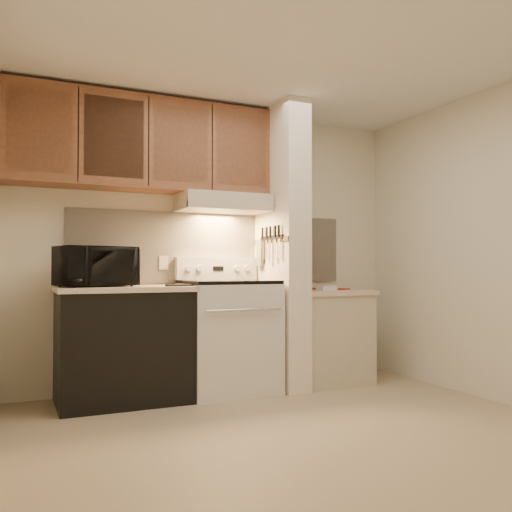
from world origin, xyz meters
TOP-DOWN VIEW (x-y plane):
  - floor at (0.00, 0.00)m, footprint 3.60×3.60m
  - ceiling at (0.00, 0.00)m, footprint 3.60×3.60m
  - wall_back at (0.00, 1.50)m, footprint 3.60×2.50m
  - wall_right at (1.80, 0.00)m, footprint 0.02×3.00m
  - backsplash at (0.00, 1.49)m, footprint 2.60×0.02m
  - range_body at (0.00, 1.16)m, footprint 0.76×0.65m
  - oven_window at (0.00, 0.84)m, footprint 0.50×0.01m
  - oven_handle at (0.00, 0.80)m, footprint 0.65×0.02m
  - cooktop at (0.00, 1.16)m, footprint 0.74×0.64m
  - range_backguard at (0.00, 1.44)m, footprint 0.76×0.08m
  - range_display at (0.00, 1.40)m, footprint 0.10×0.01m
  - range_knob_left_outer at (-0.28, 1.40)m, footprint 0.05×0.02m
  - range_knob_left_inner at (-0.18, 1.40)m, footprint 0.05×0.02m
  - range_knob_right_inner at (0.18, 1.40)m, footprint 0.05×0.02m
  - range_knob_right_outer at (0.28, 1.40)m, footprint 0.05×0.02m
  - dishwasher_front at (-0.88, 1.17)m, footprint 1.00×0.63m
  - left_countertop at (-0.88, 1.17)m, footprint 1.04×0.67m
  - spoon_rest at (-0.48, 0.97)m, footprint 0.23×0.08m
  - teal_jar at (-1.21, 1.39)m, footprint 0.13×0.13m
  - outlet at (-0.48, 1.48)m, footprint 0.08×0.01m
  - microwave at (-1.10, 1.15)m, footprint 0.64×0.51m
  - partition_pillar at (0.51, 1.15)m, footprint 0.22×0.70m
  - pillar_trim at (0.39, 1.15)m, footprint 0.01×0.70m
  - knife_strip at (0.39, 1.10)m, footprint 0.02×0.42m
  - knife_blade_a at (0.38, 0.93)m, footprint 0.01×0.03m
  - knife_handle_a at (0.38, 0.94)m, footprint 0.02×0.02m
  - knife_blade_b at (0.38, 1.01)m, footprint 0.01×0.04m
  - knife_handle_b at (0.38, 1.01)m, footprint 0.02×0.02m
  - knife_blade_c at (0.38, 1.11)m, footprint 0.01×0.04m
  - knife_handle_c at (0.38, 1.10)m, footprint 0.02×0.02m
  - knife_blade_d at (0.38, 1.19)m, footprint 0.01×0.04m
  - knife_handle_d at (0.38, 1.17)m, footprint 0.02×0.02m
  - knife_blade_e at (0.38, 1.26)m, footprint 0.01×0.04m
  - knife_handle_e at (0.38, 1.26)m, footprint 0.02×0.02m
  - oven_mitt at (0.38, 1.32)m, footprint 0.03×0.10m
  - right_cab_base at (0.97, 1.15)m, footprint 0.70×0.60m
  - right_countertop at (0.97, 1.15)m, footprint 0.74×0.64m
  - red_folder at (1.07, 1.25)m, footprint 0.32×0.38m
  - white_box at (0.92, 1.05)m, footprint 0.17×0.13m
  - range_hood at (0.00, 1.28)m, footprint 0.78×0.44m
  - hood_lip at (0.00, 1.07)m, footprint 0.78×0.04m
  - upper_cabinets at (-0.69, 1.32)m, footprint 2.18×0.33m
  - cab_door_a at (-1.51, 1.17)m, footprint 0.46×0.01m
  - cab_gap_a at (-1.23, 1.16)m, footprint 0.01×0.01m
  - cab_door_b at (-0.96, 1.17)m, footprint 0.46×0.01m
  - cab_gap_b at (-0.69, 1.16)m, footprint 0.01×0.01m
  - cab_door_c at (-0.42, 1.17)m, footprint 0.46×0.01m
  - cab_gap_c at (-0.14, 1.16)m, footprint 0.01×0.01m
  - cab_door_d at (0.13, 1.17)m, footprint 0.46×0.01m

SIDE VIEW (x-z plane):
  - floor at x=0.00m, z-range 0.00..0.00m
  - right_cab_base at x=0.97m, z-range 0.00..0.81m
  - dishwasher_front at x=-0.88m, z-range 0.00..0.87m
  - range_body at x=0.00m, z-range 0.00..0.92m
  - oven_window at x=0.00m, z-range 0.35..0.65m
  - oven_handle at x=0.00m, z-range 0.71..0.73m
  - right_countertop at x=0.97m, z-range 0.81..0.85m
  - red_folder at x=1.07m, z-range 0.85..0.86m
  - white_box at x=0.92m, z-range 0.85..0.89m
  - left_countertop at x=-0.88m, z-range 0.87..0.91m
  - spoon_rest at x=-0.48m, z-range 0.91..0.93m
  - cooktop at x=0.00m, z-range 0.92..0.95m
  - teal_jar at x=-1.21m, z-range 0.91..1.02m
  - range_backguard at x=0.00m, z-range 0.95..1.15m
  - range_display at x=0.00m, z-range 1.03..1.07m
  - range_knob_left_outer at x=-0.28m, z-range 1.03..1.07m
  - range_knob_left_inner at x=-0.18m, z-range 1.03..1.07m
  - range_knob_right_inner at x=0.18m, z-range 1.03..1.07m
  - range_knob_right_outer at x=0.28m, z-range 1.03..1.07m
  - microwave at x=-1.10m, z-range 0.91..1.22m
  - outlet at x=-0.48m, z-range 1.04..1.16m
  - oven_mitt at x=0.38m, z-range 1.07..1.31m
  - knife_blade_c at x=0.38m, z-range 1.10..1.30m
  - knife_blade_b at x=0.38m, z-range 1.12..1.30m
  - knife_blade_e at x=0.38m, z-range 1.12..1.30m
  - knife_blade_a at x=0.38m, z-range 1.14..1.30m
  - knife_blade_d at x=0.38m, z-range 1.14..1.30m
  - backsplash at x=0.00m, z-range 0.92..1.55m
  - wall_back at x=0.00m, z-range 1.24..1.26m
  - wall_right at x=1.80m, z-range 0.00..2.50m
  - partition_pillar at x=0.51m, z-range 0.00..2.50m
  - pillar_trim at x=0.39m, z-range 1.28..1.32m
  - knife_strip at x=0.39m, z-range 1.30..1.34m
  - knife_handle_a at x=0.38m, z-range 1.32..1.42m
  - knife_handle_b at x=0.38m, z-range 1.32..1.42m
  - knife_handle_c at x=0.38m, z-range 1.32..1.42m
  - knife_handle_d at x=0.38m, z-range 1.32..1.42m
  - knife_handle_e at x=0.38m, z-range 1.32..1.42m
  - hood_lip at x=0.00m, z-range 1.55..1.61m
  - range_hood at x=0.00m, z-range 1.55..1.70m
  - upper_cabinets at x=-0.69m, z-range 1.70..2.47m
  - cab_door_a at x=-1.51m, z-range 1.77..2.40m
  - cab_gap_a at x=-1.23m, z-range 1.72..2.45m
  - cab_door_b at x=-0.96m, z-range 1.77..2.40m
  - cab_gap_b at x=-0.69m, z-range 1.72..2.45m
  - cab_door_c at x=-0.42m, z-range 1.77..2.40m
  - cab_gap_c at x=-0.14m, z-range 1.72..2.45m
  - cab_door_d at x=0.13m, z-range 1.77..2.40m
  - ceiling at x=0.00m, z-range 2.50..2.50m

